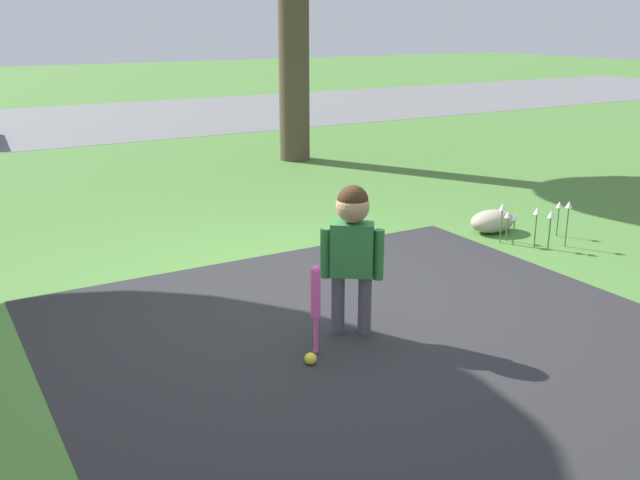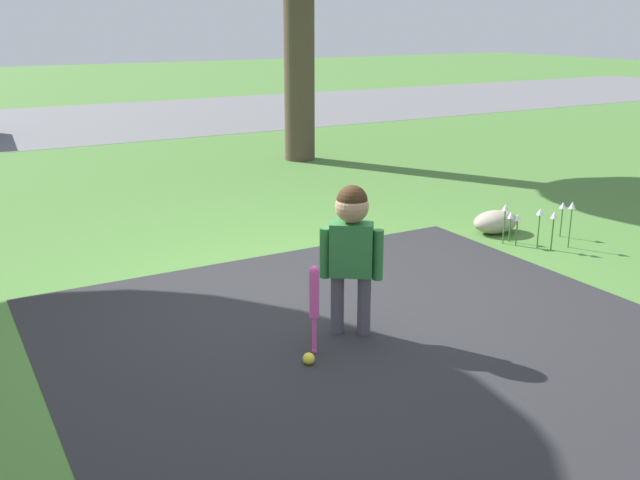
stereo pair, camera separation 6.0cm
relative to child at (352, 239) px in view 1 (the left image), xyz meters
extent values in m
plane|color=#477533|center=(0.06, 0.70, -0.64)|extent=(60.00, 60.00, 0.00)
cube|color=#262628|center=(0.09, -1.80, -0.63)|extent=(3.93, 7.00, 0.01)
cube|color=slate|center=(0.06, 11.18, -0.64)|extent=(40.00, 6.00, 0.01)
cylinder|color=#4C4751|center=(-0.07, 0.05, -0.44)|extent=(0.09, 0.09, 0.40)
cylinder|color=#4C4751|center=(0.07, -0.05, -0.44)|extent=(0.09, 0.09, 0.40)
cube|color=#2D7238|center=(0.00, 0.00, -0.06)|extent=(0.30, 0.28, 0.34)
cylinder|color=#2D7238|center=(-0.14, 0.10, -0.10)|extent=(0.07, 0.07, 0.32)
cylinder|color=#2D7238|center=(0.14, -0.10, -0.10)|extent=(0.07, 0.07, 0.32)
sphere|color=tan|center=(0.00, 0.00, 0.21)|extent=(0.21, 0.21, 0.21)
sphere|color=#382314|center=(0.00, 0.00, 0.25)|extent=(0.19, 0.19, 0.19)
sphere|color=#E54CA5|center=(-0.35, -0.14, -0.62)|extent=(0.03, 0.03, 0.03)
cylinder|color=#E54CA5|center=(-0.35, -0.14, -0.52)|extent=(0.03, 0.03, 0.24)
cylinder|color=#E54CA5|center=(-0.35, -0.14, -0.25)|extent=(0.06, 0.06, 0.30)
sphere|color=#E54CA5|center=(-0.35, -0.14, -0.10)|extent=(0.06, 0.06, 0.06)
sphere|color=yellow|center=(-0.45, -0.25, -0.60)|extent=(0.07, 0.07, 0.07)
cylinder|color=#4C3D2D|center=(2.55, 5.50, 1.27)|extent=(0.43, 0.43, 3.81)
cylinder|color=#38702D|center=(2.41, 0.72, -0.49)|extent=(0.01, 0.01, 0.31)
cone|color=silver|center=(2.41, 0.72, -0.30)|extent=(0.06, 0.06, 0.06)
cylinder|color=#38702D|center=(2.32, 0.98, -0.53)|extent=(0.01, 0.01, 0.22)
cone|color=silver|center=(2.32, 0.98, -0.39)|extent=(0.06, 0.06, 0.06)
cylinder|color=#38702D|center=(2.30, 0.87, -0.52)|extent=(0.01, 0.01, 0.23)
cone|color=silver|center=(2.30, 0.87, -0.38)|extent=(0.06, 0.06, 0.06)
cylinder|color=#38702D|center=(2.66, 0.59, -0.46)|extent=(0.01, 0.01, 0.36)
cone|color=silver|center=(2.66, 0.59, -0.25)|extent=(0.06, 0.06, 0.06)
cylinder|color=#38702D|center=(2.85, 0.86, -0.50)|extent=(0.01, 0.01, 0.27)
cone|color=silver|center=(2.85, 0.86, -0.34)|extent=(0.06, 0.06, 0.06)
cylinder|color=#38702D|center=(2.23, 0.96, -0.48)|extent=(0.01, 0.01, 0.31)
cone|color=silver|center=(2.23, 0.96, -0.30)|extent=(0.06, 0.06, 0.06)
cylinder|color=#38702D|center=(2.47, 0.61, -0.49)|extent=(0.01, 0.01, 0.29)
cone|color=silver|center=(2.47, 0.61, -0.32)|extent=(0.06, 0.06, 0.06)
ellipsoid|color=#9E937F|center=(2.41, 1.26, -0.53)|extent=(0.46, 0.32, 0.21)
camera|label=1|loc=(-2.31, -3.57, 1.31)|focal=40.00mm
camera|label=2|loc=(-2.26, -3.60, 1.31)|focal=40.00mm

